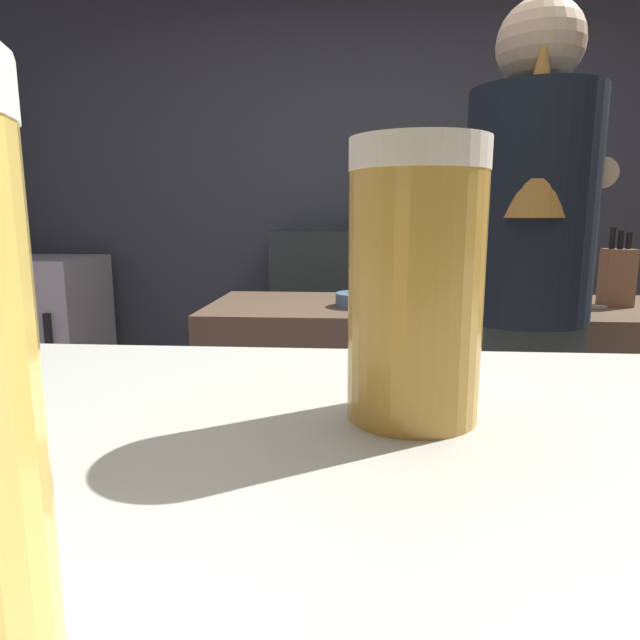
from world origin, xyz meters
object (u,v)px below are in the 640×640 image
(bottle_hot_sauce, at_px, (371,214))
(bottle_soy, at_px, (391,217))
(mixing_bowl, at_px, (360,300))
(chefs_knife, at_px, (572,307))
(bottle_olive_oil, at_px, (395,215))
(bottle_vinegar, at_px, (373,212))
(knife_block, at_px, (617,276))
(mini_fridge, at_px, (38,343))
(pint_glass_near, at_px, (415,283))
(bartender, at_px, (524,289))

(bottle_hot_sauce, bearing_deg, bottle_soy, -15.21)
(bottle_soy, bearing_deg, mixing_bowl, -97.84)
(chefs_knife, distance_m, bottle_olive_oil, 1.45)
(bottle_olive_oil, bearing_deg, mixing_bowl, -98.23)
(bottle_soy, xyz_separation_m, bottle_hot_sauce, (-0.11, 0.03, 0.02))
(chefs_knife, distance_m, bottle_vinegar, 1.50)
(knife_block, xyz_separation_m, bottle_hot_sauce, (-0.85, 1.09, 0.22))
(knife_block, relative_size, mixing_bowl, 1.60)
(mini_fridge, relative_size, pint_glass_near, 6.27)
(chefs_knife, bearing_deg, bottle_soy, 105.10)
(bartender, height_order, bottle_olive_oil, bartender)
(bottle_hot_sauce, xyz_separation_m, bottle_vinegar, (0.01, 0.15, 0.01))
(bottle_olive_oil, bearing_deg, knife_block, -60.33)
(mini_fridge, xyz_separation_m, bottle_hot_sauce, (1.90, 0.11, 0.73))
(mixing_bowl, relative_size, pint_glass_near, 1.10)
(mixing_bowl, bearing_deg, bottle_soy, 82.16)
(knife_block, distance_m, mixing_bowl, 0.90)
(mini_fridge, xyz_separation_m, bottle_vinegar, (1.91, 0.25, 0.74))
(bottle_vinegar, bearing_deg, bottle_hot_sauce, -95.17)
(bottle_hot_sauce, bearing_deg, chefs_knife, -59.67)
(mini_fridge, distance_m, bottle_olive_oil, 2.18)
(bartender, bearing_deg, bottle_soy, 22.02)
(knife_block, height_order, bottle_vinegar, bottle_vinegar)
(bartender, distance_m, chefs_knife, 0.51)
(mini_fridge, relative_size, knife_block, 3.57)
(pint_glass_near, bearing_deg, bottle_vinegar, 89.46)
(knife_block, distance_m, bottle_vinegar, 1.51)
(bottle_olive_oil, bearing_deg, mini_fridge, -172.94)
(chefs_knife, distance_m, bottle_hot_sauce, 1.38)
(chefs_knife, distance_m, pint_glass_near, 1.80)
(mixing_bowl, xyz_separation_m, bottle_hot_sauce, (0.05, 1.17, 0.30))
(bartender, bearing_deg, bottle_hot_sauce, 25.55)
(bottle_olive_oil, distance_m, bottle_vinegar, 0.13)
(pint_glass_near, relative_size, bottle_vinegar, 0.60)
(bottle_soy, xyz_separation_m, bottle_vinegar, (-0.09, 0.17, 0.03))
(bartender, distance_m, bottle_soy, 1.57)
(knife_block, relative_size, chefs_knife, 1.15)
(chefs_knife, relative_size, bottle_vinegar, 0.92)
(knife_block, xyz_separation_m, mixing_bowl, (-0.90, -0.07, -0.08))
(knife_block, height_order, pint_glass_near, pint_glass_near)
(bottle_soy, bearing_deg, bartender, -79.29)
(mixing_bowl, height_order, bottle_vinegar, bottle_vinegar)
(mini_fridge, xyz_separation_m, bottle_olive_oil, (2.04, 0.25, 0.72))
(mini_fridge, bearing_deg, knife_block, -19.76)
(knife_block, distance_m, bottle_soy, 1.31)
(mixing_bowl, relative_size, chefs_knife, 0.72)
(knife_block, xyz_separation_m, pint_glass_near, (-0.86, -1.71, 0.17))
(mixing_bowl, bearing_deg, bottle_vinegar, 87.25)
(knife_block, relative_size, bottle_vinegar, 1.05)
(mini_fridge, xyz_separation_m, bottle_soy, (2.01, 0.08, 0.71))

